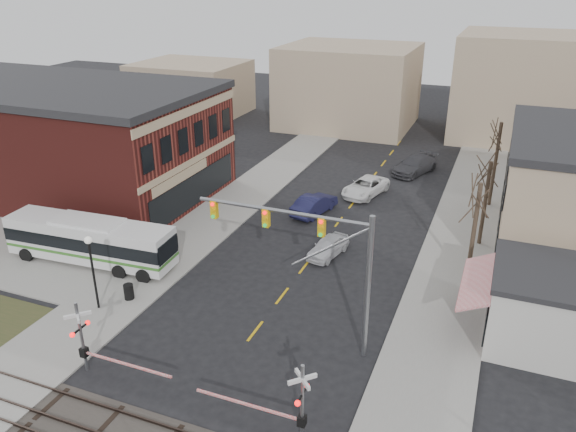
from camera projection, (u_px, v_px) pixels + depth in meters
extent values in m
plane|color=black|center=(239.00, 352.00, 29.82)|extent=(160.00, 160.00, 0.00)
cube|color=gray|center=(243.00, 196.00, 50.01)|extent=(5.00, 60.00, 0.12)
cube|color=gray|center=(463.00, 230.00, 43.58)|extent=(5.00, 60.00, 0.12)
cube|color=gray|center=(2.00, 243.00, 41.50)|extent=(20.00, 10.00, 0.11)
cube|color=#2D231E|center=(178.00, 430.00, 24.61)|extent=(160.00, 0.08, 0.14)
cube|color=maroon|center=(48.00, 140.00, 50.75)|extent=(30.00, 15.00, 9.00)
cube|color=#262628|center=(39.00, 86.00, 48.81)|extent=(30.40, 15.40, 0.60)
cube|color=tan|center=(193.00, 161.00, 45.73)|extent=(0.10, 15.00, 0.50)
cube|color=tan|center=(189.00, 111.00, 44.07)|extent=(0.10, 15.00, 0.70)
cube|color=black|center=(195.00, 190.00, 46.74)|extent=(0.08, 13.00, 2.60)
cube|color=beige|center=(570.00, 314.00, 29.54)|extent=(8.00, 6.00, 4.00)
cube|color=red|center=(478.00, 280.00, 30.77)|extent=(1.68, 6.00, 0.87)
cylinder|color=#382B21|center=(474.00, 234.00, 35.05)|extent=(0.28, 0.28, 6.75)
cylinder|color=#382B21|center=(485.00, 204.00, 40.14)|extent=(0.28, 0.28, 6.30)
cylinder|color=#382B21|center=(495.00, 165.00, 46.69)|extent=(0.28, 0.28, 7.20)
cube|color=silver|center=(90.00, 240.00, 38.15)|extent=(12.10, 3.29, 2.64)
cube|color=black|center=(90.00, 238.00, 38.08)|extent=(12.14, 3.33, 0.90)
cube|color=#367426|center=(91.00, 248.00, 38.40)|extent=(12.14, 3.33, 0.20)
cylinder|color=black|center=(93.00, 256.00, 38.66)|extent=(1.15, 2.65, 1.00)
cylinder|color=gray|center=(368.00, 289.00, 28.02)|extent=(0.28, 0.28, 8.00)
cylinder|color=gray|center=(282.00, 211.00, 28.18)|extent=(9.29, 0.20, 0.20)
cube|color=gold|center=(322.00, 227.00, 27.66)|extent=(0.35, 0.30, 1.00)
cube|color=gold|center=(266.00, 218.00, 28.68)|extent=(0.35, 0.30, 1.00)
cube|color=gold|center=(214.00, 209.00, 29.69)|extent=(0.35, 0.30, 1.00)
cylinder|color=gray|center=(82.00, 337.00, 27.69)|extent=(0.16, 0.16, 4.00)
cube|color=silver|center=(78.00, 315.00, 27.16)|extent=(1.00, 1.00, 0.18)
cube|color=silver|center=(78.00, 315.00, 27.16)|extent=(1.00, 1.00, 0.18)
sphere|color=#FF0C0C|center=(72.00, 335.00, 27.02)|extent=(0.26, 0.26, 0.26)
sphere|color=#FF0C0C|center=(88.00, 323.00, 27.95)|extent=(0.26, 0.26, 0.26)
cube|color=black|center=(84.00, 352.00, 28.05)|extent=(0.35, 0.35, 0.50)
cube|color=#FF0C0C|center=(127.00, 364.00, 27.17)|extent=(5.00, 0.10, 0.10)
cylinder|color=gray|center=(302.00, 404.00, 23.44)|extent=(0.16, 0.16, 4.00)
cube|color=silver|center=(302.00, 379.00, 22.92)|extent=(1.00, 1.00, 0.18)
cube|color=silver|center=(302.00, 379.00, 22.92)|extent=(1.00, 1.00, 0.18)
sphere|color=#FF0C0C|center=(298.00, 403.00, 22.77)|extent=(0.26, 0.26, 0.26)
sphere|color=#FF0C0C|center=(307.00, 386.00, 23.71)|extent=(0.26, 0.26, 0.26)
cube|color=black|center=(302.00, 420.00, 23.81)|extent=(0.35, 0.35, 0.50)
cube|color=#FF0C0C|center=(247.00, 404.00, 24.69)|extent=(5.00, 0.10, 0.10)
cylinder|color=black|center=(94.00, 276.00, 32.64)|extent=(0.14, 0.14, 4.34)
sphere|color=silver|center=(88.00, 240.00, 31.71)|extent=(0.44, 0.44, 0.44)
cylinder|color=black|center=(129.00, 292.00, 34.24)|extent=(0.60, 0.60, 0.96)
imported|color=silver|center=(328.00, 246.00, 39.62)|extent=(2.41, 4.28, 1.38)
imported|color=#161738|center=(314.00, 204.00, 46.40)|extent=(2.76, 5.24, 1.64)
imported|color=white|center=(365.00, 187.00, 50.25)|extent=(3.76, 5.87, 1.51)
imported|color=#3A3A3E|center=(415.00, 165.00, 55.58)|extent=(4.32, 6.27, 1.69)
imported|color=#4F473F|center=(142.00, 266.00, 36.38)|extent=(0.56, 0.72, 1.78)
imported|color=#2C2F4D|center=(148.00, 240.00, 39.78)|extent=(0.98, 1.07, 1.78)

